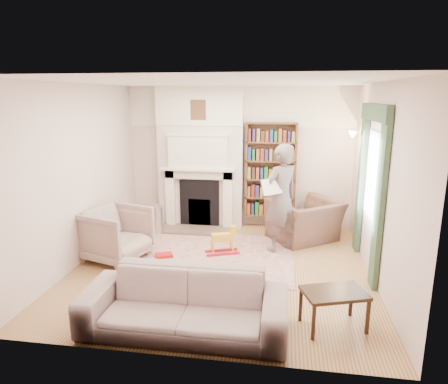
% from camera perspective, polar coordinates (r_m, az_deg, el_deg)
% --- Properties ---
extents(floor, '(4.50, 4.50, 0.00)m').
position_cam_1_polar(floor, '(6.35, -0.35, -10.67)').
color(floor, brown).
rests_on(floor, ground).
extents(ceiling, '(4.50, 4.50, 0.00)m').
position_cam_1_polar(ceiling, '(5.80, -0.39, 15.47)').
color(ceiling, white).
rests_on(ceiling, wall_back).
extents(wall_back, '(4.50, 0.00, 4.50)m').
position_cam_1_polar(wall_back, '(8.11, 2.15, 4.98)').
color(wall_back, beige).
rests_on(wall_back, floor).
extents(wall_front, '(4.50, 0.00, 4.50)m').
position_cam_1_polar(wall_front, '(3.79, -5.77, -5.05)').
color(wall_front, beige).
rests_on(wall_front, floor).
extents(wall_left, '(0.00, 4.50, 4.50)m').
position_cam_1_polar(wall_left, '(6.65, -19.91, 2.29)').
color(wall_left, beige).
rests_on(wall_left, floor).
extents(wall_right, '(0.00, 4.50, 4.50)m').
position_cam_1_polar(wall_right, '(6.00, 21.38, 1.01)').
color(wall_right, beige).
rests_on(wall_right, floor).
extents(fireplace, '(1.70, 0.58, 2.80)m').
position_cam_1_polar(fireplace, '(8.04, -3.35, 4.79)').
color(fireplace, beige).
rests_on(fireplace, floor).
extents(bookcase, '(1.00, 0.24, 1.85)m').
position_cam_1_polar(bookcase, '(7.97, 6.68, 3.11)').
color(bookcase, brown).
rests_on(bookcase, floor).
extents(window, '(0.02, 0.90, 1.30)m').
position_cam_1_polar(window, '(6.37, 20.54, 2.22)').
color(window, silver).
rests_on(window, wall_right).
extents(curtain_left, '(0.07, 0.32, 2.40)m').
position_cam_1_polar(curtain_left, '(5.74, 21.35, -1.56)').
color(curtain_left, '#334B30').
rests_on(curtain_left, floor).
extents(curtain_right, '(0.07, 0.32, 2.40)m').
position_cam_1_polar(curtain_right, '(7.08, 18.99, 1.35)').
color(curtain_right, '#334B30').
rests_on(curtain_right, floor).
extents(pelmet, '(0.09, 1.70, 0.24)m').
position_cam_1_polar(pelmet, '(6.26, 20.84, 10.62)').
color(pelmet, '#334B30').
rests_on(pelmet, wall_right).
extents(wall_sconce, '(0.20, 0.24, 0.24)m').
position_cam_1_polar(wall_sconce, '(7.34, 17.56, 7.40)').
color(wall_sconce, gold).
rests_on(wall_sconce, wall_right).
extents(rug, '(2.84, 2.22, 0.01)m').
position_cam_1_polar(rug, '(6.76, -2.22, -9.08)').
color(rug, '#C6B095').
rests_on(rug, floor).
extents(armchair_reading, '(1.53, 1.50, 0.75)m').
position_cam_1_polar(armchair_reading, '(7.52, 11.47, -3.99)').
color(armchair_reading, brown).
rests_on(armchair_reading, floor).
extents(armchair_left, '(1.17, 1.15, 0.86)m').
position_cam_1_polar(armchair_left, '(6.73, -15.20, -5.81)').
color(armchair_left, '#B2A593').
rests_on(armchair_left, floor).
extents(sofa, '(2.30, 0.90, 0.67)m').
position_cam_1_polar(sofa, '(4.68, -5.68, -15.52)').
color(sofa, '#ABA08D').
rests_on(sofa, floor).
extents(man_reading, '(0.80, 0.78, 1.85)m').
position_cam_1_polar(man_reading, '(6.78, 8.10, -0.93)').
color(man_reading, '#60504D').
rests_on(man_reading, floor).
extents(newspaper, '(0.35, 0.33, 0.26)m').
position_cam_1_polar(newspaper, '(6.53, 6.83, 0.77)').
color(newspaper, silver).
rests_on(newspaper, man_reading).
extents(coffee_table, '(0.81, 0.65, 0.45)m').
position_cam_1_polar(coffee_table, '(4.93, 15.35, -15.85)').
color(coffee_table, black).
rests_on(coffee_table, floor).
extents(paraffin_heater, '(0.31, 0.31, 0.55)m').
position_cam_1_polar(paraffin_heater, '(7.85, -9.60, -3.92)').
color(paraffin_heater, '#ADAFB5').
rests_on(paraffin_heater, floor).
extents(rocking_horse, '(0.60, 0.41, 0.49)m').
position_cam_1_polar(rocking_horse, '(6.75, -0.26, -6.94)').
color(rocking_horse, gold).
rests_on(rocking_horse, rug).
extents(board_game, '(0.51, 0.51, 0.03)m').
position_cam_1_polar(board_game, '(6.36, -7.45, -10.51)').
color(board_game, '#DCC84D').
rests_on(board_game, rug).
extents(game_box_lid, '(0.33, 0.28, 0.05)m').
position_cam_1_polar(game_box_lid, '(6.77, -8.56, -8.92)').
color(game_box_lid, '#A81313').
rests_on(game_box_lid, rug).
extents(comic_annuals, '(0.75, 0.70, 0.02)m').
position_cam_1_polar(comic_annuals, '(5.90, 1.85, -12.43)').
color(comic_annuals, red).
rests_on(comic_annuals, rug).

